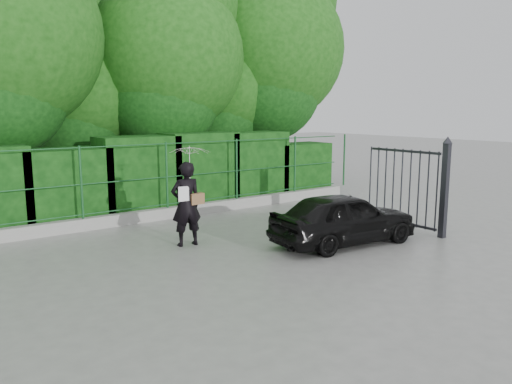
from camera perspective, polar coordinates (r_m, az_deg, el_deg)
ground at (r=10.00m, az=-0.32°, el=-7.81°), size 80.00×80.00×0.00m
kerb at (r=13.74m, az=-11.53°, el=-2.57°), size 14.00×0.25×0.30m
fence at (r=13.65m, az=-10.84°, el=1.85°), size 14.13×0.06×1.80m
hedge at (r=14.49m, az=-13.25°, el=1.57°), size 14.20×1.20×2.27m
trees at (r=16.94m, az=-13.28°, el=14.81°), size 17.10×6.15×8.08m
gate at (r=12.53m, az=18.94°, el=0.77°), size 0.22×2.33×2.36m
woman at (r=10.95m, az=-7.75°, el=0.99°), size 0.94×0.88×2.19m
car at (r=11.22m, az=10.03°, el=-2.95°), size 3.57×1.74×1.17m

